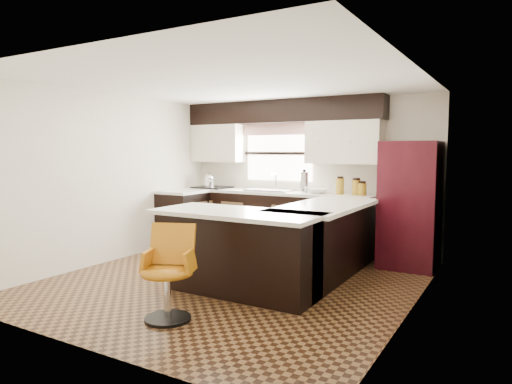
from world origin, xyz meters
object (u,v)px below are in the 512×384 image
Objects in this scene: peninsula_long at (321,244)px; bar_chair at (167,274)px; refrigerator at (410,205)px; peninsula_return at (244,254)px.

peninsula_long reaches higher than bar_chair.
bar_chair is (-0.73, -2.01, -0.00)m from peninsula_long.
refrigerator is at bearing 41.86° from bar_chair.
peninsula_long is at bearing -124.52° from refrigerator.
peninsula_return is at bearing 56.40° from bar_chair.
refrigerator is 3.56m from bar_chair.
refrigerator reaches higher than peninsula_return.
peninsula_long is 2.14m from bar_chair.
peninsula_return is 1.05m from bar_chair.
refrigerator is at bearing 58.20° from peninsula_return.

